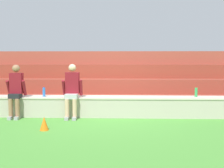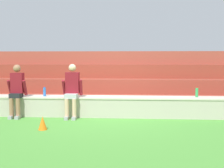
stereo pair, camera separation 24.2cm
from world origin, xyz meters
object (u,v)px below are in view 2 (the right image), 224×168
(person_far_left, at_px, (17,89))
(sports_cone, at_px, (43,123))
(water_bottle_mid_right, at_px, (197,92))
(person_left_of_center, at_px, (72,89))
(water_bottle_near_right, at_px, (45,92))

(person_far_left, xyz_separation_m, sports_cone, (1.10, -1.26, -0.61))
(person_far_left, relative_size, water_bottle_mid_right, 5.13)
(sports_cone, bearing_deg, person_left_of_center, 73.13)
(sports_cone, bearing_deg, person_far_left, 130.95)
(water_bottle_mid_right, height_order, sports_cone, water_bottle_mid_right)
(sports_cone, bearing_deg, water_bottle_mid_right, 22.94)
(person_left_of_center, bearing_deg, water_bottle_near_right, 166.99)
(person_far_left, relative_size, water_bottle_near_right, 5.55)
(person_left_of_center, xyz_separation_m, water_bottle_mid_right, (3.33, 0.28, -0.09))
(person_far_left, xyz_separation_m, water_bottle_mid_right, (4.82, 0.31, -0.08))
(person_left_of_center, bearing_deg, sports_cone, -106.87)
(water_bottle_mid_right, xyz_separation_m, sports_cone, (-3.72, -1.57, -0.53))
(water_bottle_near_right, bearing_deg, person_far_left, -162.39)
(person_far_left, distance_m, person_left_of_center, 1.49)
(person_far_left, distance_m, sports_cone, 1.78)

